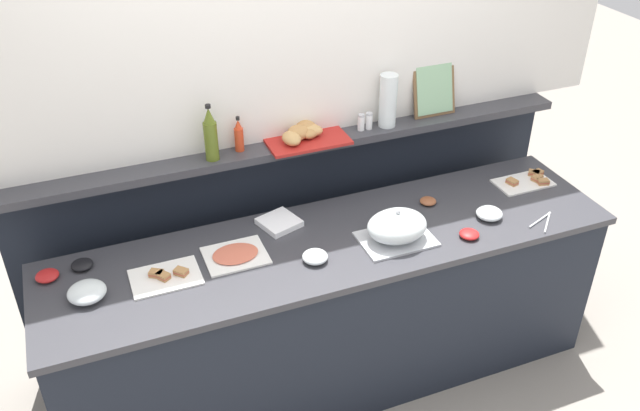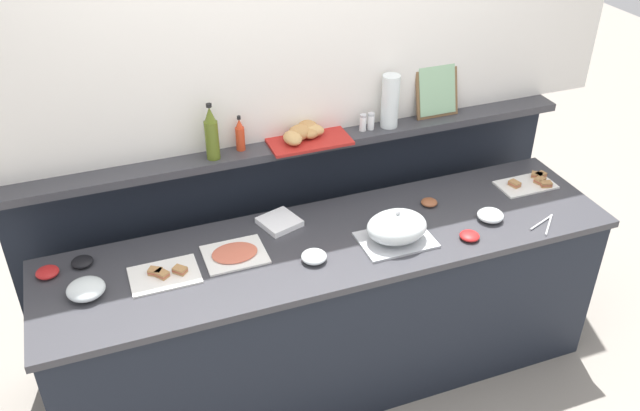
% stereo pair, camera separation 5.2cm
% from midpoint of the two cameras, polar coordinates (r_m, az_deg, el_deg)
% --- Properties ---
extents(ground_plane, '(12.00, 12.00, 0.00)m').
position_cam_midpoint_polar(ground_plane, '(4.13, -2.55, -8.33)').
color(ground_plane, gray).
extents(buffet_counter, '(2.70, 0.68, 0.88)m').
position_cam_midpoint_polar(buffet_counter, '(3.42, 0.68, -8.92)').
color(buffet_counter, black).
rests_on(buffet_counter, ground_plane).
extents(back_ledge_unit, '(2.88, 0.22, 1.19)m').
position_cam_midpoint_polar(back_ledge_unit, '(3.68, -2.35, -1.82)').
color(back_ledge_unit, black).
rests_on(back_ledge_unit, ground_plane).
extents(sandwich_platter_side, '(0.30, 0.21, 0.04)m').
position_cam_midpoint_polar(sandwich_platter_side, '(2.99, -13.33, -5.84)').
color(sandwich_platter_side, white).
rests_on(sandwich_platter_side, buffet_counter).
extents(sandwich_platter_front, '(0.30, 0.17, 0.04)m').
position_cam_midpoint_polar(sandwich_platter_front, '(3.72, 16.60, 2.00)').
color(sandwich_platter_front, white).
rests_on(sandwich_platter_front, buffet_counter).
extents(cold_cuts_platter, '(0.28, 0.23, 0.02)m').
position_cam_midpoint_polar(cold_cuts_platter, '(3.06, -7.61, -4.15)').
color(cold_cuts_platter, white).
rests_on(cold_cuts_platter, buffet_counter).
extents(serving_cloche, '(0.34, 0.24, 0.17)m').
position_cam_midpoint_polar(serving_cloche, '(3.11, 6.01, -1.83)').
color(serving_cloche, '#B7BABF').
rests_on(serving_cloche, buffet_counter).
extents(glass_bowl_large, '(0.11, 0.11, 0.05)m').
position_cam_midpoint_polar(glass_bowl_large, '(3.00, -0.92, -4.36)').
color(glass_bowl_large, silver).
rests_on(glass_bowl_large, buffet_counter).
extents(glass_bowl_medium, '(0.13, 0.13, 0.05)m').
position_cam_midpoint_polar(glass_bowl_medium, '(3.37, 13.62, -0.68)').
color(glass_bowl_medium, silver).
rests_on(glass_bowl_medium, buffet_counter).
extents(glass_bowl_small, '(0.16, 0.16, 0.06)m').
position_cam_midpoint_polar(glass_bowl_small, '(2.97, -19.50, -6.91)').
color(glass_bowl_small, silver).
rests_on(glass_bowl_small, buffet_counter).
extents(condiment_bowl_teal, '(0.08, 0.08, 0.03)m').
position_cam_midpoint_polar(condiment_bowl_teal, '(3.43, 8.64, 0.36)').
color(condiment_bowl_teal, brown).
rests_on(condiment_bowl_teal, buffet_counter).
extents(condiment_bowl_cream, '(0.10, 0.10, 0.03)m').
position_cam_midpoint_polar(condiment_bowl_cream, '(3.14, -22.42, -5.48)').
color(condiment_bowl_cream, red).
rests_on(condiment_bowl_cream, buffet_counter).
extents(condiment_bowl_dark, '(0.09, 0.09, 0.03)m').
position_cam_midpoint_polar(condiment_bowl_dark, '(3.15, -19.83, -4.70)').
color(condiment_bowl_dark, black).
rests_on(condiment_bowl_dark, buffet_counter).
extents(condiment_bowl_red, '(0.09, 0.09, 0.03)m').
position_cam_midpoint_polar(condiment_bowl_red, '(3.22, 12.00, -2.37)').
color(condiment_bowl_red, red).
rests_on(condiment_bowl_red, buffet_counter).
extents(serving_tongs, '(0.18, 0.14, 0.01)m').
position_cam_midpoint_polar(serving_tongs, '(3.43, 17.91, -1.22)').
color(serving_tongs, '#B7BABF').
rests_on(serving_tongs, buffet_counter).
extents(napkin_stack, '(0.21, 0.21, 0.03)m').
position_cam_midpoint_polar(napkin_stack, '(3.24, -3.91, -1.43)').
color(napkin_stack, white).
rests_on(napkin_stack, buffet_counter).
extents(olive_oil_bottle, '(0.06, 0.06, 0.28)m').
position_cam_midpoint_polar(olive_oil_bottle, '(3.16, -9.66, 5.84)').
color(olive_oil_bottle, '#56661E').
rests_on(olive_oil_bottle, back_ledge_unit).
extents(hot_sauce_bottle, '(0.04, 0.04, 0.18)m').
position_cam_midpoint_polar(hot_sauce_bottle, '(3.24, -7.30, 5.83)').
color(hot_sauce_bottle, red).
rests_on(hot_sauce_bottle, back_ledge_unit).
extents(salt_shaker, '(0.03, 0.03, 0.09)m').
position_cam_midpoint_polar(salt_shaker, '(3.42, 3.04, 7.00)').
color(salt_shaker, white).
rests_on(salt_shaker, back_ledge_unit).
extents(pepper_shaker, '(0.03, 0.03, 0.09)m').
position_cam_midpoint_polar(pepper_shaker, '(3.44, 3.71, 7.12)').
color(pepper_shaker, white).
rests_on(pepper_shaker, back_ledge_unit).
extents(bread_basket, '(0.40, 0.26, 0.08)m').
position_cam_midpoint_polar(bread_basket, '(3.32, -1.87, 6.03)').
color(bread_basket, '#B2231E').
rests_on(bread_basket, back_ledge_unit).
extents(framed_picture, '(0.24, 0.08, 0.28)m').
position_cam_midpoint_polar(framed_picture, '(3.60, 9.16, 9.67)').
color(framed_picture, brown).
rests_on(framed_picture, back_ledge_unit).
extents(water_carafe, '(0.09, 0.09, 0.27)m').
position_cam_midpoint_polar(water_carafe, '(3.44, 5.31, 8.78)').
color(water_carafe, silver).
rests_on(water_carafe, back_ledge_unit).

